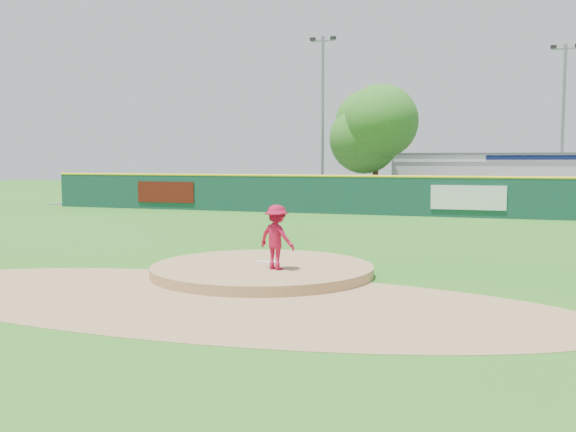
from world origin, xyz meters
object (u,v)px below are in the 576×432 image
(playground_slide, at_px, (152,191))
(pool_building_grp, at_px, (510,177))
(van, at_px, (369,198))
(deciduous_tree, at_px, (376,132))
(light_pole_left, at_px, (323,112))
(pitcher, at_px, (277,237))
(light_pole_right, at_px, (563,117))

(playground_slide, bearing_deg, pool_building_grp, 25.84)
(van, distance_m, deciduous_tree, 5.01)
(light_pole_left, bearing_deg, playground_slide, -150.41)
(pitcher, relative_size, deciduous_tree, 0.21)
(pitcher, relative_size, pool_building_grp, 0.10)
(pitcher, bearing_deg, pool_building_grp, -78.53)
(deciduous_tree, bearing_deg, playground_slide, -165.55)
(van, relative_size, playground_slide, 1.46)
(pool_building_grp, distance_m, light_pole_right, 5.75)
(pitcher, height_order, deciduous_tree, deciduous_tree)
(playground_slide, relative_size, deciduous_tree, 0.40)
(pool_building_grp, xyz_separation_m, light_pole_left, (-12.00, -4.99, 4.39))
(van, height_order, pool_building_grp, pool_building_grp)
(pitcher, distance_m, pool_building_grp, 32.96)
(pool_building_grp, bearing_deg, deciduous_tree, -138.84)
(playground_slide, height_order, deciduous_tree, deciduous_tree)
(pitcher, relative_size, playground_slide, 0.52)
(deciduous_tree, bearing_deg, pitcher, -84.26)
(pool_building_grp, xyz_separation_m, playground_slide, (-21.77, -10.54, -0.84))
(van, xyz_separation_m, pool_building_grp, (7.78, 10.10, 1.04))
(playground_slide, bearing_deg, light_pole_right, 16.95)
(light_pole_left, bearing_deg, pool_building_grp, 22.60)
(playground_slide, bearing_deg, van, 1.82)
(pitcher, xyz_separation_m, playground_slide, (-16.33, 21.96, -0.19))
(pitcher, distance_m, light_pole_left, 28.73)
(pitcher, xyz_separation_m, van, (-2.35, 22.41, -0.40))
(pitcher, distance_m, van, 22.53)
(pool_building_grp, height_order, deciduous_tree, deciduous_tree)
(van, height_order, light_pole_left, light_pole_left)
(pitcher, bearing_deg, playground_slide, -32.40)
(pool_building_grp, relative_size, playground_slide, 5.13)
(playground_slide, relative_size, light_pole_left, 0.27)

